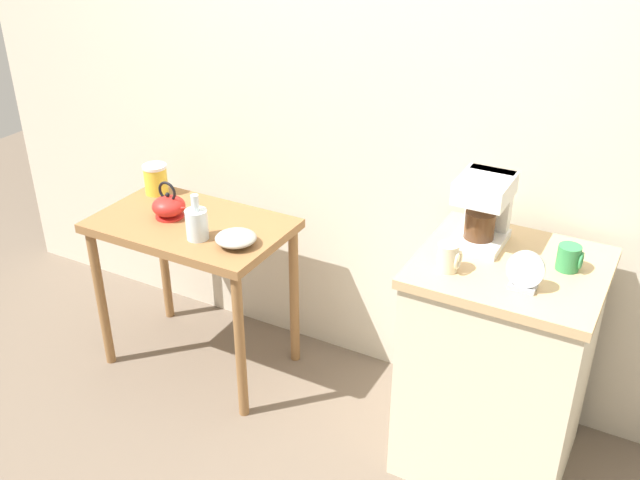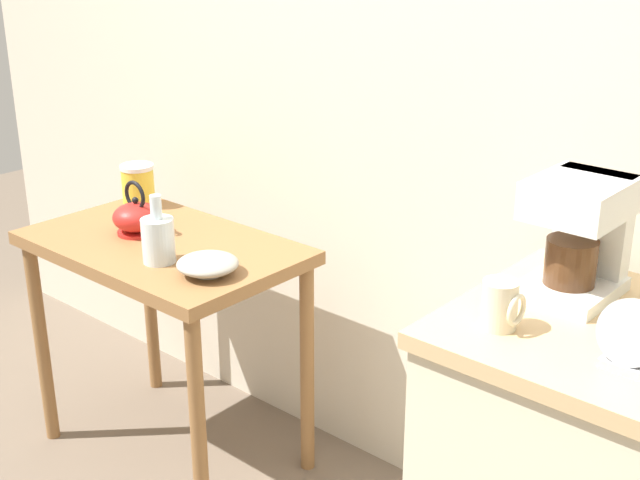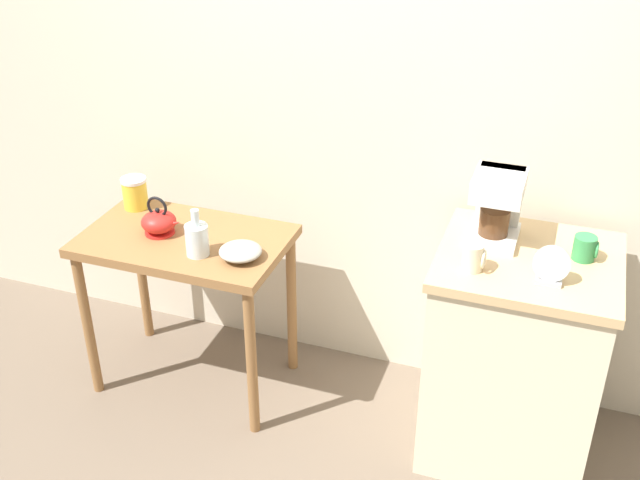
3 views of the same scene
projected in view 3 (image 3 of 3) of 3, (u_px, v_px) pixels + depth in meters
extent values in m
plane|color=#6B5B4C|center=(324.00, 408.00, 3.36)|extent=(8.00, 8.00, 0.00)
cube|color=beige|center=(387.00, 67.00, 3.01)|extent=(4.40, 0.10, 2.80)
cube|color=olive|center=(184.00, 241.00, 3.18)|extent=(0.85, 0.52, 0.04)
cylinder|color=olive|center=(88.00, 325.00, 3.29)|extent=(0.04, 0.04, 0.70)
cylinder|color=olive|center=(252.00, 363.00, 3.07)|extent=(0.04, 0.04, 0.70)
cylinder|color=olive|center=(142.00, 274.00, 3.66)|extent=(0.04, 0.04, 0.70)
cylinder|color=olive|center=(292.00, 304.00, 3.43)|extent=(0.04, 0.04, 0.70)
cube|color=beige|center=(514.00, 360.00, 2.97)|extent=(0.61, 0.57, 0.86)
cube|color=tan|center=(530.00, 262.00, 2.75)|extent=(0.64, 0.60, 0.04)
cylinder|color=#9E998C|center=(241.00, 257.00, 3.02)|extent=(0.08, 0.08, 0.01)
ellipsoid|color=#9E998C|center=(240.00, 251.00, 3.00)|extent=(0.17, 0.17, 0.05)
cylinder|color=red|center=(160.00, 232.00, 3.19)|extent=(0.12, 0.12, 0.01)
ellipsoid|color=red|center=(159.00, 222.00, 3.17)|extent=(0.15, 0.15, 0.09)
cone|color=red|center=(173.00, 223.00, 3.15)|extent=(0.07, 0.03, 0.05)
sphere|color=black|center=(157.00, 210.00, 3.14)|extent=(0.02, 0.02, 0.02)
torus|color=black|center=(157.00, 207.00, 3.14)|extent=(0.09, 0.01, 0.09)
cylinder|color=silver|center=(197.00, 240.00, 3.02)|extent=(0.09, 0.09, 0.13)
cylinder|color=silver|center=(195.00, 218.00, 2.97)|extent=(0.03, 0.03, 0.07)
cylinder|color=gold|center=(135.00, 194.00, 3.37)|extent=(0.11, 0.11, 0.13)
cylinder|color=white|center=(133.00, 180.00, 3.34)|extent=(0.11, 0.11, 0.01)
cube|color=white|center=(493.00, 236.00, 2.84)|extent=(0.18, 0.22, 0.03)
cube|color=white|center=(499.00, 198.00, 2.86)|extent=(0.16, 0.05, 0.26)
cube|color=white|center=(499.00, 186.00, 2.74)|extent=(0.18, 0.22, 0.08)
cylinder|color=#4C2D19|center=(494.00, 221.00, 2.80)|extent=(0.11, 0.11, 0.10)
cylinder|color=beige|center=(473.00, 257.00, 2.64)|extent=(0.07, 0.07, 0.10)
torus|color=beige|center=(484.00, 259.00, 2.63)|extent=(0.01, 0.07, 0.07)
cylinder|color=#338C4C|center=(584.00, 248.00, 2.71)|extent=(0.08, 0.08, 0.09)
torus|color=#338C4C|center=(597.00, 250.00, 2.69)|extent=(0.01, 0.06, 0.06)
cube|color=#B2B5BA|center=(549.00, 280.00, 2.59)|extent=(0.09, 0.06, 0.02)
cylinder|color=#B2B5BA|center=(552.00, 264.00, 2.56)|extent=(0.12, 0.05, 0.12)
cylinder|color=black|center=(552.00, 264.00, 2.56)|extent=(0.10, 0.04, 0.10)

